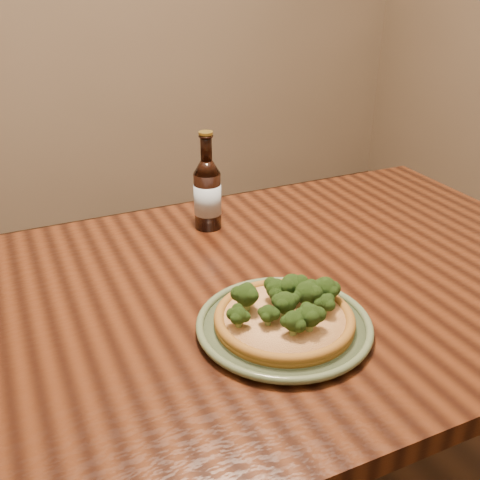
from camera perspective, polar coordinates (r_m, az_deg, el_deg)
name	(u,v)px	position (r m, az deg, el deg)	size (l,w,h in m)	color
table	(224,333)	(1.14, -1.64, -9.39)	(1.60, 0.90, 0.75)	#431F0E
plate	(284,325)	(0.98, 4.49, -8.61)	(0.31, 0.31, 0.02)	#566847
pizza	(286,314)	(0.97, 4.66, -7.55)	(0.24, 0.24, 0.07)	#966421
beer_bottle	(207,193)	(1.31, -3.33, 4.75)	(0.06, 0.06, 0.23)	black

